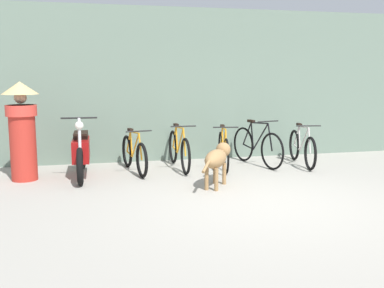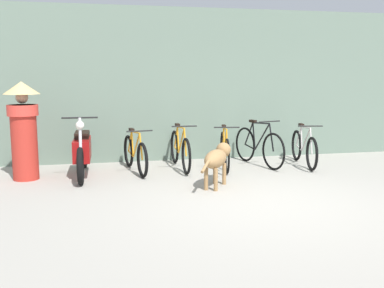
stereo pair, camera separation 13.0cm
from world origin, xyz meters
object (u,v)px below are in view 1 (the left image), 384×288
at_px(bicycle_1, 179,150).
at_px(stray_dog, 217,158).
at_px(bicycle_3, 257,146).
at_px(bicycle_2, 223,150).
at_px(bicycle_4, 302,148).
at_px(motorcycle, 81,151).
at_px(person_in_robes, 22,126).
at_px(bicycle_0, 134,154).

bearing_deg(bicycle_1, stray_dog, 11.18).
distance_m(bicycle_3, stray_dog, 1.89).
distance_m(bicycle_1, bicycle_2, 0.84).
relative_size(bicycle_4, motorcycle, 0.83).
relative_size(bicycle_2, person_in_robes, 0.96).
relative_size(bicycle_0, motorcycle, 0.80).
height_order(bicycle_2, motorcycle, motorcycle).
xyz_separation_m(bicycle_0, bicycle_3, (2.40, 0.08, 0.05)).
distance_m(bicycle_0, bicycle_1, 0.87).
relative_size(bicycle_0, bicycle_1, 0.92).
height_order(bicycle_3, motorcycle, motorcycle).
relative_size(bicycle_2, bicycle_3, 0.97).
relative_size(bicycle_1, person_in_robes, 1.06).
bearing_deg(person_in_robes, bicycle_3, -171.08).
bearing_deg(bicycle_3, bicycle_0, -101.53).
bearing_deg(bicycle_0, bicycle_4, 79.26).
xyz_separation_m(bicycle_0, motorcycle, (-0.93, -0.13, 0.11)).
bearing_deg(bicycle_2, person_in_robes, -76.01).
bearing_deg(bicycle_1, person_in_robes, -83.53).
bearing_deg(bicycle_1, motorcycle, -82.39).
xyz_separation_m(bicycle_3, person_in_robes, (-4.26, -0.29, 0.53)).
bearing_deg(bicycle_4, bicycle_0, -81.74).
bearing_deg(bicycle_3, bicycle_2, -94.95).
bearing_deg(stray_dog, bicycle_1, 44.96).
bearing_deg(bicycle_0, motorcycle, -91.48).
xyz_separation_m(bicycle_1, stray_dog, (0.31, -1.48, 0.10)).
relative_size(bicycle_2, bicycle_4, 0.96).
distance_m(bicycle_2, motorcycle, 2.61).
height_order(bicycle_0, bicycle_1, bicycle_1).
relative_size(motorcycle, stray_dog, 1.86).
distance_m(bicycle_0, bicycle_2, 1.68).
distance_m(bicycle_1, motorcycle, 1.81).
distance_m(bicycle_2, bicycle_4, 1.59).
relative_size(stray_dog, person_in_robes, 0.65).
distance_m(bicycle_3, motorcycle, 3.33).
xyz_separation_m(bicycle_0, stray_dog, (1.17, -1.35, 0.12)).
height_order(bicycle_4, stray_dog, bicycle_4).
distance_m(bicycle_1, stray_dog, 1.52).
relative_size(bicycle_3, stray_dog, 1.52).
bearing_deg(stray_dog, bicycle_4, -26.02).
height_order(bicycle_2, person_in_robes, person_in_robes).
distance_m(bicycle_4, motorcycle, 4.20).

